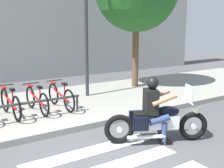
{
  "coord_description": "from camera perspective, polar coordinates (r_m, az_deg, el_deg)",
  "views": [
    {
      "loc": [
        -2.43,
        -3.75,
        2.4
      ],
      "look_at": [
        1.75,
        2.6,
        0.89
      ],
      "focal_mm": 44.19,
      "sensor_mm": 36.0,
      "label": 1
    }
  ],
  "objects": [
    {
      "name": "crosswalk_stripe_3",
      "position": [
        5.71,
        -4.51,
        -13.66
      ],
      "size": [
        2.8,
        0.4,
        0.01
      ],
      "primitive_type": "cube",
      "color": "white",
      "rests_on": "ground"
    },
    {
      "name": "bicycle_4",
      "position": [
        7.68,
        -20.31,
        -3.73
      ],
      "size": [
        0.48,
        1.72,
        0.8
      ],
      "color": "black",
      "rests_on": "sidewalk"
    },
    {
      "name": "ground_plane",
      "position": [
        5.07,
        -0.38,
        -17.04
      ],
      "size": [
        48.0,
        48.0,
        0.0
      ],
      "primitive_type": "plane",
      "color": "#4C4C4F"
    },
    {
      "name": "bicycle_5",
      "position": [
        7.87,
        -15.29,
        -3.16
      ],
      "size": [
        0.48,
        1.66,
        0.77
      ],
      "color": "black",
      "rests_on": "sidewalk"
    },
    {
      "name": "street_lamp",
      "position": [
        9.35,
        -5.41,
        13.64
      ],
      "size": [
        0.28,
        0.28,
        4.68
      ],
      "color": "#2D2D33",
      "rests_on": "ground"
    },
    {
      "name": "bicycle_6",
      "position": [
        8.1,
        -10.55,
        -2.51
      ],
      "size": [
        0.48,
        1.68,
        0.78
      ],
      "color": "black",
      "rests_on": "sidewalk"
    },
    {
      "name": "crosswalk_stripe_2",
      "position": [
        5.09,
        0.04,
        -16.87
      ],
      "size": [
        2.8,
        0.4,
        0.01
      ],
      "primitive_type": "cube",
      "color": "white",
      "rests_on": "ground"
    },
    {
      "name": "rider",
      "position": [
        5.92,
        8.76,
        -4.32
      ],
      "size": [
        0.76,
        0.71,
        1.44
      ],
      "color": "black",
      "rests_on": "ground"
    },
    {
      "name": "sidewalk",
      "position": [
        8.53,
        -15.56,
        -5.04
      ],
      "size": [
        24.0,
        4.4,
        0.15
      ],
      "primitive_type": "cube",
      "color": "gray",
      "rests_on": "ground"
    },
    {
      "name": "motorcycle",
      "position": [
        6.05,
        9.38,
        -7.66
      ],
      "size": [
        2.09,
        1.14,
        1.24
      ],
      "color": "black",
      "rests_on": "ground"
    }
  ]
}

